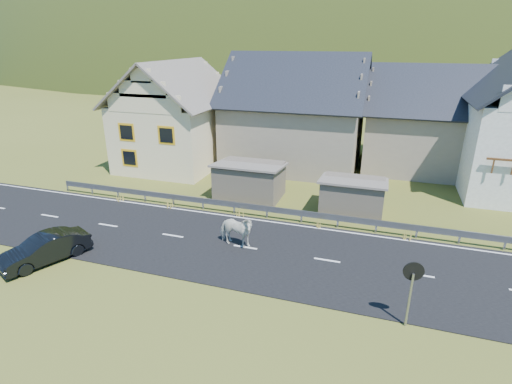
% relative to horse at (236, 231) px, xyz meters
% --- Properties ---
extents(ground, '(160.00, 160.00, 0.00)m').
position_rel_horse_xyz_m(ground, '(0.48, 0.02, -0.88)').
color(ground, '#4A4E19').
rests_on(ground, ground).
extents(road, '(60.00, 7.00, 0.04)m').
position_rel_horse_xyz_m(road, '(0.48, 0.02, -0.86)').
color(road, black).
rests_on(road, ground).
extents(lane_markings, '(60.00, 6.60, 0.01)m').
position_rel_horse_xyz_m(lane_markings, '(0.48, 0.02, -0.83)').
color(lane_markings, silver).
rests_on(lane_markings, road).
extents(guardrail, '(28.10, 0.09, 0.75)m').
position_rel_horse_xyz_m(guardrail, '(0.48, 3.70, -0.31)').
color(guardrail, '#93969B').
rests_on(guardrail, ground).
extents(shed_left, '(4.30, 3.30, 2.40)m').
position_rel_horse_xyz_m(shed_left, '(-1.52, 6.52, 0.22)').
color(shed_left, '#6B5F51').
rests_on(shed_left, ground).
extents(shed_right, '(3.80, 2.90, 2.20)m').
position_rel_horse_xyz_m(shed_right, '(4.98, 6.02, 0.12)').
color(shed_right, '#6B5F51').
rests_on(shed_right, ground).
extents(house_cream, '(7.80, 9.80, 8.30)m').
position_rel_horse_xyz_m(house_cream, '(-9.52, 12.02, 3.48)').
color(house_cream, beige).
rests_on(house_cream, ground).
extents(house_stone_a, '(10.80, 9.80, 8.90)m').
position_rel_horse_xyz_m(house_stone_a, '(-0.52, 15.02, 3.76)').
color(house_stone_a, gray).
rests_on(house_stone_a, ground).
extents(house_stone_b, '(9.80, 8.80, 8.10)m').
position_rel_horse_xyz_m(house_stone_b, '(9.48, 17.02, 3.36)').
color(house_stone_b, gray).
rests_on(house_stone_b, ground).
extents(mountain, '(440.00, 280.00, 260.00)m').
position_rel_horse_xyz_m(mountain, '(5.48, 180.02, -20.88)').
color(mountain, '#2D3F14').
rests_on(mountain, ground).
extents(conifer_patch, '(76.00, 50.00, 28.00)m').
position_rel_horse_xyz_m(conifer_patch, '(-54.52, 110.02, 5.12)').
color(conifer_patch, black).
rests_on(conifer_patch, ground).
extents(horse, '(1.19, 2.09, 1.67)m').
position_rel_horse_xyz_m(horse, '(0.00, 0.00, 0.00)').
color(horse, silver).
rests_on(horse, road).
extents(car, '(2.82, 4.09, 1.28)m').
position_rel_horse_xyz_m(car, '(-7.79, -3.98, -0.24)').
color(car, black).
rests_on(car, ground).
extents(traffic_mirror, '(0.71, 0.24, 2.55)m').
position_rel_horse_xyz_m(traffic_mirror, '(7.81, -3.51, 0.99)').
color(traffic_mirror, '#93969B').
rests_on(traffic_mirror, ground).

